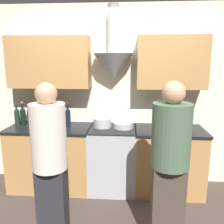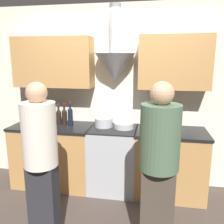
{
  "view_description": "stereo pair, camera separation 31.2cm",
  "coord_description": "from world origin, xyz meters",
  "views": [
    {
      "loc": [
        0.22,
        -2.84,
        1.83
      ],
      "look_at": [
        0.0,
        0.21,
        1.16
      ],
      "focal_mm": 38.0,
      "sensor_mm": 36.0,
      "label": 1
    },
    {
      "loc": [
        0.53,
        -2.8,
        1.83
      ],
      "look_at": [
        0.0,
        0.21,
        1.16
      ],
      "focal_mm": 38.0,
      "sensor_mm": 36.0,
      "label": 2
    }
  ],
  "objects": [
    {
      "name": "ground_plane",
      "position": [
        0.0,
        0.0,
        0.0
      ],
      "size": [
        12.0,
        12.0,
        0.0
      ],
      "primitive_type": "plane",
      "color": "#423833"
    },
    {
      "name": "wall_back",
      "position": [
        -0.03,
        0.59,
        1.45
      ],
      "size": [
        8.4,
        0.55,
        2.6
      ],
      "color": "silver",
      "rests_on": "ground_plane"
    },
    {
      "name": "counter_left",
      "position": [
        -0.89,
        0.31,
        0.46
      ],
      "size": [
        1.16,
        0.62,
        0.91
      ],
      "color": "#B27F47",
      "rests_on": "ground_plane"
    },
    {
      "name": "counter_right",
      "position": [
        0.78,
        0.31,
        0.46
      ],
      "size": [
        0.95,
        0.62,
        0.91
      ],
      "color": "#B27F47",
      "rests_on": "ground_plane"
    },
    {
      "name": "stove_range",
      "position": [
        0.0,
        0.31,
        0.46
      ],
      "size": [
        0.65,
        0.6,
        0.91
      ],
      "color": "#A8AAAF",
      "rests_on": "ground_plane"
    },
    {
      "name": "wine_bottle_0",
      "position": [
        -1.38,
        0.36,
        1.05
      ],
      "size": [
        0.07,
        0.07,
        0.33
      ],
      "color": "black",
      "rests_on": "counter_left"
    },
    {
      "name": "wine_bottle_1",
      "position": [
        -1.29,
        0.36,
        1.05
      ],
      "size": [
        0.08,
        0.08,
        0.35
      ],
      "color": "black",
      "rests_on": "counter_left"
    },
    {
      "name": "wine_bottle_2",
      "position": [
        -1.18,
        0.35,
        1.05
      ],
      "size": [
        0.08,
        0.08,
        0.34
      ],
      "color": "black",
      "rests_on": "counter_left"
    },
    {
      "name": "wine_bottle_3",
      "position": [
        -1.09,
        0.37,
        1.04
      ],
      "size": [
        0.07,
        0.07,
        0.33
      ],
      "color": "black",
      "rests_on": "counter_left"
    },
    {
      "name": "wine_bottle_4",
      "position": [
        -1.0,
        0.35,
        1.04
      ],
      "size": [
        0.07,
        0.07,
        0.34
      ],
      "color": "black",
      "rests_on": "counter_left"
    },
    {
      "name": "wine_bottle_5",
      "position": [
        -0.91,
        0.37,
        1.04
      ],
      "size": [
        0.07,
        0.07,
        0.34
      ],
      "color": "black",
      "rests_on": "counter_left"
    },
    {
      "name": "wine_bottle_6",
      "position": [
        -0.81,
        0.35,
        1.03
      ],
      "size": [
        0.07,
        0.07,
        0.31
      ],
      "color": "black",
      "rests_on": "counter_left"
    },
    {
      "name": "wine_bottle_7",
      "position": [
        -0.72,
        0.36,
        1.04
      ],
      "size": [
        0.08,
        0.08,
        0.32
      ],
      "color": "black",
      "rests_on": "counter_left"
    },
    {
      "name": "wine_bottle_8",
      "position": [
        -0.63,
        0.35,
        1.05
      ],
      "size": [
        0.07,
        0.07,
        0.35
      ],
      "color": "black",
      "rests_on": "counter_left"
    },
    {
      "name": "stock_pot",
      "position": [
        -0.15,
        0.36,
        0.97
      ],
      "size": [
        0.25,
        0.25,
        0.13
      ],
      "color": "#A8AAAF",
      "rests_on": "stove_range"
    },
    {
      "name": "mixing_bowl",
      "position": [
        0.15,
        0.34,
        0.95
      ],
      "size": [
        0.27,
        0.27,
        0.08
      ],
      "color": "#A8AAAF",
      "rests_on": "stove_range"
    },
    {
      "name": "orange_fruit",
      "position": [
        0.66,
        0.33,
        0.95
      ],
      "size": [
        0.08,
        0.08,
        0.08
      ],
      "color": "orange",
      "rests_on": "counter_right"
    },
    {
      "name": "person_foreground_left",
      "position": [
        -0.49,
        -0.86,
        0.91
      ],
      "size": [
        0.32,
        0.32,
        1.64
      ],
      "color": "#28282D",
      "rests_on": "ground_plane"
    },
    {
      "name": "person_foreground_right",
      "position": [
        0.6,
        -0.79,
        0.91
      ],
      "size": [
        0.35,
        0.35,
        1.66
      ],
      "color": "#473D33",
      "rests_on": "ground_plane"
    }
  ]
}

